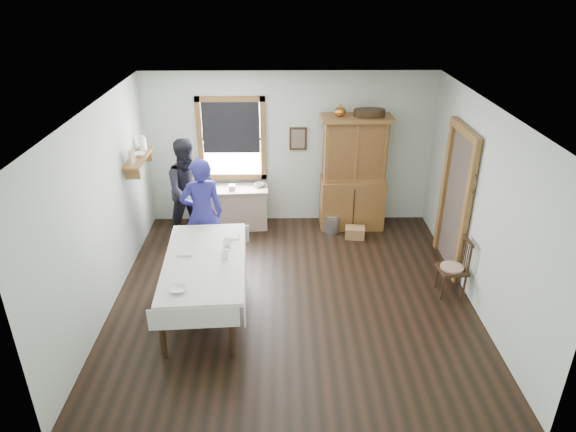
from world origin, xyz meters
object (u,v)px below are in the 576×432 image
at_px(pail, 332,224).
at_px(wicker_basket, 355,232).
at_px(spindle_chair, 453,267).
at_px(work_counter, 231,208).
at_px(china_hutch, 354,174).
at_px(figure_dark, 190,195).
at_px(dining_table, 207,286).
at_px(woman_blue, 203,218).

distance_m(pail, wicker_basket, 0.44).
bearing_deg(spindle_chair, wicker_basket, 118.73).
bearing_deg(pail, work_counter, 172.88).
bearing_deg(work_counter, pail, -10.40).
relative_size(pail, wicker_basket, 0.88).
xyz_separation_m(china_hutch, spindle_chair, (1.14, -2.16, -0.57)).
bearing_deg(wicker_basket, figure_dark, 179.74).
xyz_separation_m(pail, wicker_basket, (0.37, -0.23, -0.05)).
relative_size(dining_table, figure_dark, 1.24).
bearing_deg(wicker_basket, dining_table, -137.47).
bearing_deg(spindle_chair, china_hutch, 113.04).
bearing_deg(figure_dark, pail, -24.69).
relative_size(dining_table, pail, 7.02).
bearing_deg(woman_blue, wicker_basket, -178.42).
bearing_deg(spindle_chair, work_counter, 141.94).
relative_size(spindle_chair, wicker_basket, 2.65).
distance_m(dining_table, wicker_basket, 3.10).
height_order(dining_table, pail, dining_table).
distance_m(china_hutch, dining_table, 3.45).
relative_size(dining_table, wicker_basket, 6.16).
distance_m(spindle_chair, wicker_basket, 2.07).
height_order(dining_table, wicker_basket, dining_table).
bearing_deg(china_hutch, figure_dark, -171.69).
bearing_deg(pail, figure_dark, -174.88).
bearing_deg(woman_blue, figure_dark, -88.05).
height_order(work_counter, woman_blue, woman_blue).
distance_m(spindle_chair, figure_dark, 4.28).
bearing_deg(spindle_chair, woman_blue, 162.10).
distance_m(pail, figure_dark, 2.51).
xyz_separation_m(work_counter, china_hutch, (2.15, 0.01, 0.63)).
bearing_deg(china_hutch, dining_table, -132.45).
bearing_deg(spindle_chair, figure_dark, 151.42).
xyz_separation_m(spindle_chair, pail, (-1.51, 1.93, -0.30)).
distance_m(pail, woman_blue, 2.45).
height_order(spindle_chair, woman_blue, woman_blue).
relative_size(spindle_chair, pail, 3.02).
bearing_deg(dining_table, china_hutch, 48.39).
relative_size(work_counter, pail, 4.49).
bearing_deg(woman_blue, spindle_chair, 149.04).
height_order(china_hutch, figure_dark, china_hutch).
relative_size(spindle_chair, woman_blue, 0.54).
xyz_separation_m(work_counter, dining_table, (-0.11, -2.53, 0.04)).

